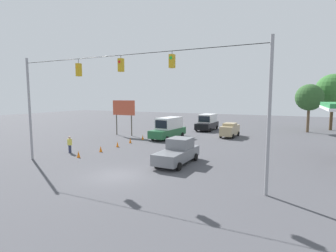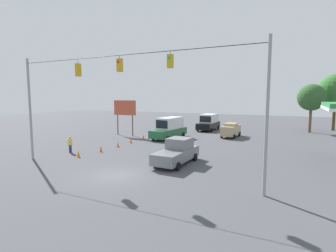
# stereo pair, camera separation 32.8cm
# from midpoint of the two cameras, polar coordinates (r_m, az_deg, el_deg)

# --- Properties ---
(ground_plane) EXTENTS (140.00, 140.00, 0.00)m
(ground_plane) POSITION_cam_midpoint_polar(r_m,az_deg,el_deg) (19.54, -11.37, -10.54)
(ground_plane) COLOR #47474C
(overhead_signal_span) EXTENTS (20.17, 0.38, 9.00)m
(overhead_signal_span) POSITION_cam_midpoint_polar(r_m,az_deg,el_deg) (19.26, -10.69, 6.20)
(overhead_signal_span) COLOR #939399
(overhead_signal_span) RESTS_ON ground_plane
(pickup_truck_grey_crossing_near) EXTENTS (2.30, 5.51, 2.12)m
(pickup_truck_grey_crossing_near) POSITION_cam_midpoint_polar(r_m,az_deg,el_deg) (22.33, 1.71, -5.69)
(pickup_truck_grey_crossing_near) COLOR slate
(pickup_truck_grey_crossing_near) RESTS_ON ground_plane
(sedan_tan_oncoming_deep) EXTENTS (2.09, 4.60, 1.97)m
(sedan_tan_oncoming_deep) POSITION_cam_midpoint_polar(r_m,az_deg,el_deg) (37.94, 13.07, -0.78)
(sedan_tan_oncoming_deep) COLOR tan
(sedan_tan_oncoming_deep) RESTS_ON ground_plane
(box_truck_black_withflow_deep) EXTENTS (2.64, 6.28, 2.71)m
(box_truck_black_withflow_deep) POSITION_cam_midpoint_polar(r_m,az_deg,el_deg) (45.00, 8.35, 0.83)
(box_truck_black_withflow_deep) COLOR black
(box_truck_black_withflow_deep) RESTS_ON ground_plane
(box_truck_green_withflow_far) EXTENTS (2.75, 6.83, 2.84)m
(box_truck_green_withflow_far) POSITION_cam_midpoint_polar(r_m,az_deg,el_deg) (35.76, -0.15, -0.44)
(box_truck_green_withflow_far) COLOR #236038
(box_truck_green_withflow_far) RESTS_ON ground_plane
(traffic_cone_nearest) EXTENTS (0.31, 0.31, 0.63)m
(traffic_cone_nearest) POSITION_cam_midpoint_polar(r_m,az_deg,el_deg) (26.00, -19.26, -5.81)
(traffic_cone_nearest) COLOR orange
(traffic_cone_nearest) RESTS_ON ground_plane
(traffic_cone_second) EXTENTS (0.31, 0.31, 0.63)m
(traffic_cone_second) POSITION_cam_midpoint_polar(r_m,az_deg,el_deg) (27.89, -14.78, -4.85)
(traffic_cone_second) COLOR orange
(traffic_cone_second) RESTS_ON ground_plane
(traffic_cone_third) EXTENTS (0.31, 0.31, 0.63)m
(traffic_cone_third) POSITION_cam_midpoint_polar(r_m,az_deg,el_deg) (30.16, -11.25, -3.92)
(traffic_cone_third) COLOR orange
(traffic_cone_third) RESTS_ON ground_plane
(traffic_cone_fourth) EXTENTS (0.31, 0.31, 0.63)m
(traffic_cone_fourth) POSITION_cam_midpoint_polar(r_m,az_deg,el_deg) (32.45, -8.51, -3.15)
(traffic_cone_fourth) COLOR orange
(traffic_cone_fourth) RESTS_ON ground_plane
(traffic_cone_fifth) EXTENTS (0.31, 0.31, 0.63)m
(traffic_cone_fifth) POSITION_cam_midpoint_polar(r_m,az_deg,el_deg) (34.93, -5.80, -2.43)
(traffic_cone_fifth) COLOR orange
(traffic_cone_fifth) RESTS_ON ground_plane
(roadside_billboard) EXTENTS (3.79, 0.16, 5.13)m
(roadside_billboard) POSITION_cam_midpoint_polar(r_m,az_deg,el_deg) (38.82, -9.85, 3.42)
(roadside_billboard) COLOR #4C473D
(roadside_billboard) RESTS_ON ground_plane
(pedestrian) EXTENTS (0.40, 0.28, 1.67)m
(pedestrian) POSITION_cam_midpoint_polar(r_m,az_deg,el_deg) (28.32, -20.91, -3.82)
(pedestrian) COLOR #2D334C
(pedestrian) RESTS_ON ground_plane
(tree_horizon_left) EXTENTS (4.18, 4.18, 7.65)m
(tree_horizon_left) POSITION_cam_midpoint_polar(r_m,az_deg,el_deg) (47.11, 28.23, 5.47)
(tree_horizon_left) COLOR brown
(tree_horizon_left) RESTS_ON ground_plane
(tree_horizon_right) EXTENTS (5.56, 5.56, 9.46)m
(tree_horizon_right) POSITION_cam_midpoint_polar(r_m,az_deg,el_deg) (51.99, 32.12, 6.52)
(tree_horizon_right) COLOR #4C3823
(tree_horizon_right) RESTS_ON ground_plane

